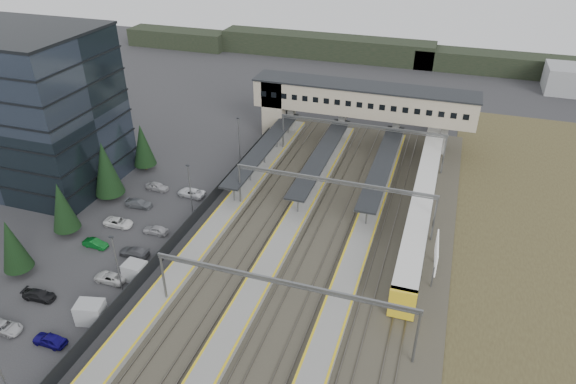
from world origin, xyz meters
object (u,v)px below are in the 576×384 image
(footbridge, at_px, (347,101))
(billboard, at_px, (436,254))
(relay_cabin_near, at_px, (91,312))
(train, at_px, (427,175))
(relay_cabin_far, at_px, (135,271))
(office_building, at_px, (28,109))

(footbridge, height_order, billboard, footbridge)
(relay_cabin_near, bearing_deg, train, 52.19)
(relay_cabin_far, bearing_deg, train, 47.04)
(relay_cabin_near, relative_size, relay_cabin_far, 1.30)
(relay_cabin_near, relative_size, billboard, 0.58)
(relay_cabin_far, distance_m, billboard, 36.71)
(relay_cabin_far, xyz_separation_m, footbridge, (15.48, 47.41, 6.77))
(relay_cabin_far, height_order, train, train)
(train, relative_size, billboard, 10.67)
(office_building, relative_size, train, 0.39)
(office_building, height_order, train, office_building)
(relay_cabin_near, relative_size, train, 0.05)
(relay_cabin_near, bearing_deg, relay_cabin_far, 84.91)
(relay_cabin_far, bearing_deg, office_building, 148.34)
(train, bearing_deg, relay_cabin_far, -132.96)
(relay_cabin_far, distance_m, footbridge, 50.32)
(relay_cabin_near, bearing_deg, footbridge, 73.66)
(footbridge, height_order, train, footbridge)
(relay_cabin_near, xyz_separation_m, train, (32.46, 41.83, 0.91))
(relay_cabin_far, height_order, footbridge, footbridge)
(relay_cabin_near, height_order, billboard, billboard)
(train, bearing_deg, office_building, -164.44)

